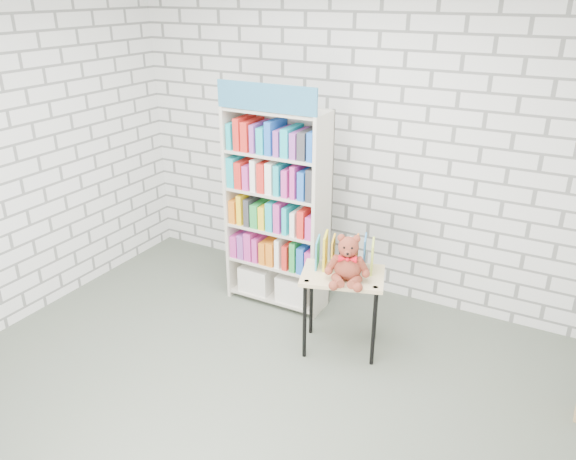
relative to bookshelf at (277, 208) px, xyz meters
The scene contains 6 objects.
ground 1.69m from the bookshelf, 73.72° to the right, with size 4.50×4.50×0.00m, color #51594B.
room_shell 1.65m from the bookshelf, 73.72° to the right, with size 4.52×4.02×2.81m.
bookshelf is the anchor object (origin of this frame).
display_table 1.00m from the bookshelf, 27.64° to the right, with size 0.74×0.62×0.69m.
table_books 0.88m from the bookshelf, 22.84° to the right, with size 0.48×0.32×0.27m.
teddy_bear 1.05m from the bookshelf, 29.99° to the right, with size 0.34×0.33×0.37m.
Camera 1 is at (1.92, -2.69, 2.75)m, focal length 35.00 mm.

